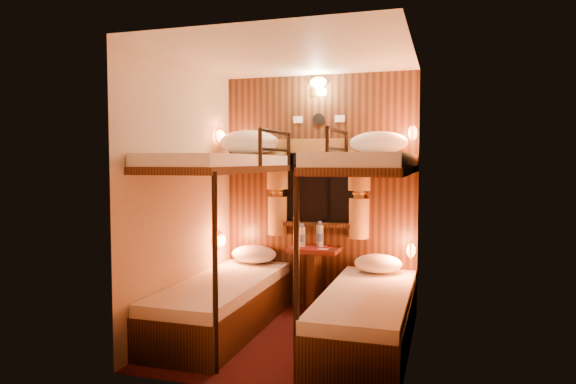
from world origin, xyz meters
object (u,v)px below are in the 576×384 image
(bunk_left, at_px, (223,268))
(bottle_left, at_px, (302,237))
(bunk_right, at_px, (367,278))
(table, at_px, (314,271))
(bottle_right, at_px, (320,236))

(bunk_left, height_order, bottle_left, bunk_left)
(bunk_left, bearing_deg, bottle_left, 57.26)
(bunk_right, distance_m, bottle_left, 1.14)
(bunk_right, xyz_separation_m, bottle_left, (-0.78, 0.80, 0.20))
(table, bearing_deg, bunk_right, -50.33)
(bottle_left, bearing_deg, bottle_right, 14.28)
(bottle_right, bearing_deg, bunk_left, -129.20)
(bottle_left, height_order, bottle_right, bottle_right)
(table, distance_m, bottle_right, 0.36)
(bunk_left, bearing_deg, bottle_right, 50.80)
(table, bearing_deg, bottle_left, 171.78)
(bunk_right, distance_m, table, 1.02)
(bunk_right, distance_m, bottle_right, 1.06)
(table, bearing_deg, bottle_right, 57.08)
(bunk_left, height_order, bottle_right, bunk_left)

